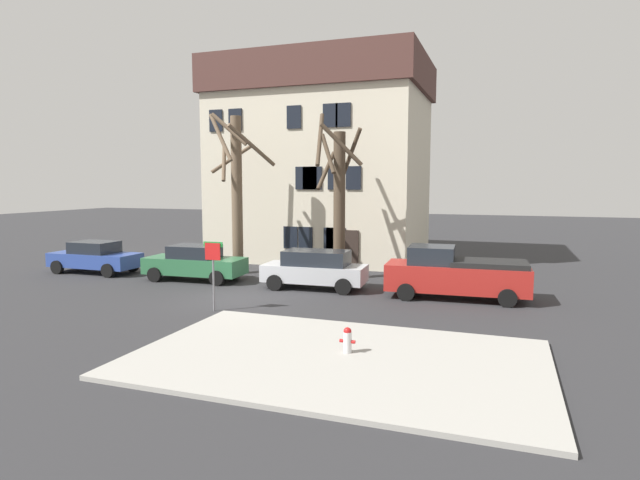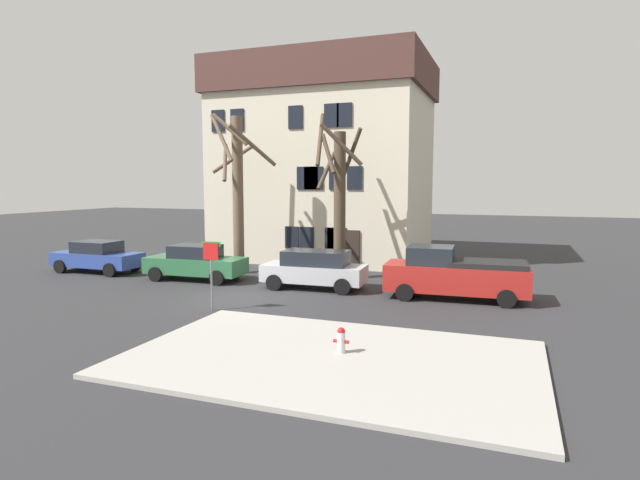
% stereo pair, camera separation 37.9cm
% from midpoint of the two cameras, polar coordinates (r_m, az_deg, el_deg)
% --- Properties ---
extents(ground_plane, '(120.00, 120.00, 0.00)m').
position_cam_midpoint_polar(ground_plane, '(21.00, -8.46, -6.29)').
color(ground_plane, '#2D2D30').
extents(sidewalk_slab, '(10.39, 6.54, 0.12)m').
position_cam_midpoint_polar(sidewalk_slab, '(13.67, 1.97, -12.86)').
color(sidewalk_slab, '#A8A59E').
rests_on(sidewalk_slab, ground_plane).
extents(building_main, '(12.30, 8.72, 11.70)m').
position_cam_midpoint_polar(building_main, '(31.86, 0.84, 8.77)').
color(building_main, beige).
rests_on(building_main, ground_plane).
extents(tree_bare_near, '(3.47, 3.46, 7.91)m').
position_cam_midpoint_polar(tree_bare_near, '(26.24, -8.64, 5.68)').
color(tree_bare_near, brown).
rests_on(tree_bare_near, ground_plane).
extents(tree_bare_mid, '(2.49, 2.38, 7.84)m').
position_cam_midpoint_polar(tree_bare_mid, '(24.34, 2.49, 4.77)').
color(tree_bare_mid, '#4C3D2D').
rests_on(tree_bare_mid, ground_plane).
extents(car_blue_sedan, '(4.62, 2.04, 1.60)m').
position_cam_midpoint_polar(car_blue_sedan, '(28.80, -22.85, -1.68)').
color(car_blue_sedan, '#2D4799').
rests_on(car_blue_sedan, ground_plane).
extents(car_green_sedan, '(4.75, 2.20, 1.65)m').
position_cam_midpoint_polar(car_green_sedan, '(25.05, -13.04, -2.41)').
color(car_green_sedan, '#2D6B42').
rests_on(car_green_sedan, ground_plane).
extents(car_silver_wagon, '(4.49, 2.15, 1.66)m').
position_cam_midpoint_polar(car_silver_wagon, '(22.40, -0.11, -3.17)').
color(car_silver_wagon, '#B7BABF').
rests_on(car_silver_wagon, ground_plane).
extents(pickup_truck_red, '(5.54, 2.38, 2.05)m').
position_cam_midpoint_polar(pickup_truck_red, '(21.12, 15.01, -3.61)').
color(pickup_truck_red, '#AD231E').
rests_on(pickup_truck_red, ground_plane).
extents(fire_hydrant, '(0.42, 0.22, 0.68)m').
position_cam_midpoint_polar(fire_hydrant, '(13.83, 3.13, -10.85)').
color(fire_hydrant, silver).
rests_on(fire_hydrant, sidewalk_slab).
extents(street_sign_pole, '(0.76, 0.07, 2.48)m').
position_cam_midpoint_polar(street_sign_pole, '(18.78, -11.29, -2.40)').
color(street_sign_pole, slate).
rests_on(street_sign_pole, ground_plane).
extents(bicycle_leaning, '(1.75, 0.06, 1.03)m').
position_cam_midpoint_polar(bicycle_leaning, '(25.75, -10.61, -3.17)').
color(bicycle_leaning, black).
rests_on(bicycle_leaning, ground_plane).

